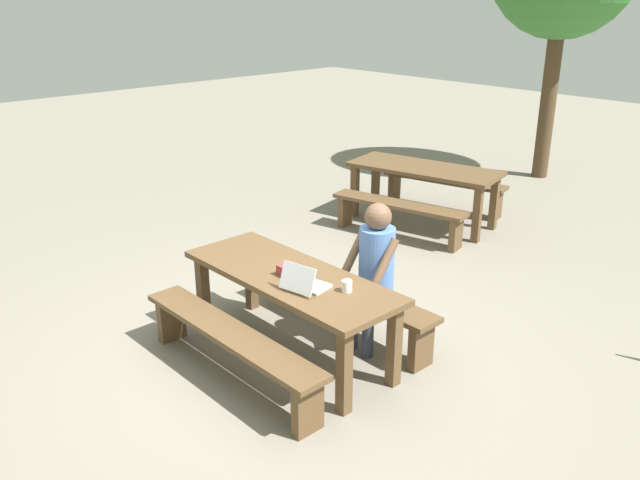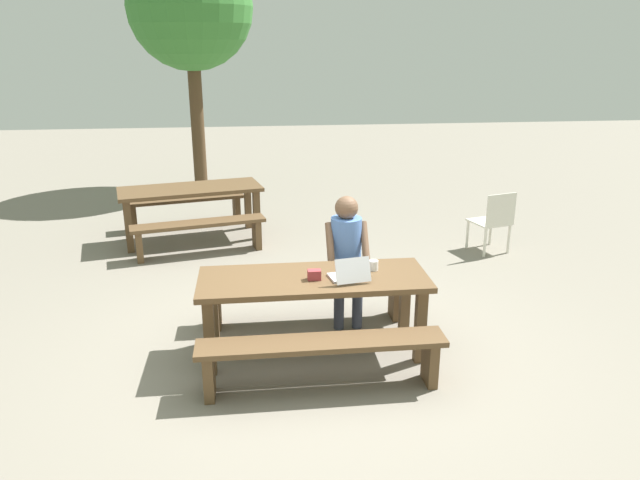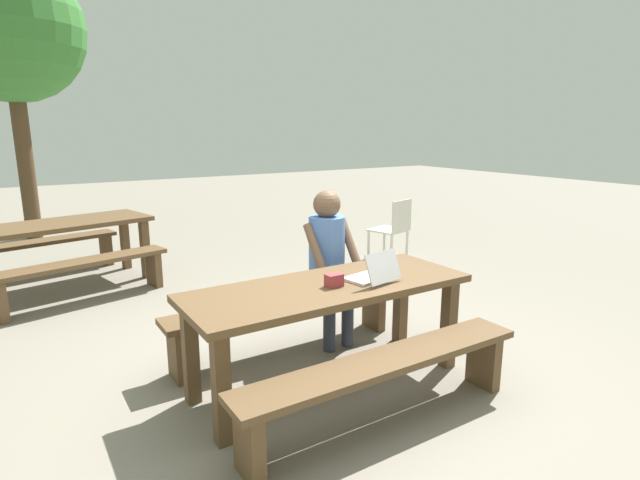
# 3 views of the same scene
# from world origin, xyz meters

# --- Properties ---
(ground_plane) EXTENTS (30.00, 30.00, 0.00)m
(ground_plane) POSITION_xyz_m (0.00, 0.00, 0.00)
(ground_plane) COLOR gray
(picnic_table_front) EXTENTS (2.00, 0.74, 0.73)m
(picnic_table_front) POSITION_xyz_m (0.00, 0.00, 0.62)
(picnic_table_front) COLOR brown
(picnic_table_front) RESTS_ON ground
(bench_near) EXTENTS (1.98, 0.30, 0.44)m
(bench_near) POSITION_xyz_m (0.00, -0.61, 0.34)
(bench_near) COLOR brown
(bench_near) RESTS_ON ground
(bench_far) EXTENTS (1.98, 0.30, 0.44)m
(bench_far) POSITION_xyz_m (0.00, 0.61, 0.34)
(bench_far) COLOR brown
(bench_far) RESTS_ON ground
(laptop) EXTENTS (0.35, 0.34, 0.22)m
(laptop) POSITION_xyz_m (0.30, -0.11, 0.79)
(laptop) COLOR silver
(laptop) RESTS_ON picnic_table_front
(small_pouch) EXTENTS (0.11, 0.08, 0.09)m
(small_pouch) POSITION_xyz_m (-0.00, -0.06, 0.78)
(small_pouch) COLOR #993338
(small_pouch) RESTS_ON picnic_table_front
(coffee_mug) EXTENTS (0.08, 0.08, 0.09)m
(coffee_mug) POSITION_xyz_m (0.55, 0.10, 0.78)
(coffee_mug) COLOR white
(coffee_mug) RESTS_ON picnic_table_front
(person_seated) EXTENTS (0.41, 0.41, 1.28)m
(person_seated) POSITION_xyz_m (0.38, 0.58, 0.75)
(person_seated) COLOR #333847
(person_seated) RESTS_ON ground
(plastic_chair) EXTENTS (0.54, 0.54, 0.83)m
(plastic_chair) POSITION_xyz_m (2.62, 2.39, 0.44)
(plastic_chair) COLOR silver
(plastic_chair) RESTS_ON ground
(picnic_table_mid) EXTENTS (2.04, 1.16, 0.75)m
(picnic_table_mid) POSITION_xyz_m (-1.35, 3.41, 0.64)
(picnic_table_mid) COLOR brown
(picnic_table_mid) RESTS_ON ground
(bench_mid_south) EXTENTS (1.75, 0.67, 0.44)m
(bench_mid_south) POSITION_xyz_m (-1.21, 2.76, 0.33)
(bench_mid_south) COLOR brown
(bench_mid_south) RESTS_ON ground
(bench_mid_north) EXTENTS (1.75, 0.67, 0.44)m
(bench_mid_north) POSITION_xyz_m (-1.50, 4.06, 0.33)
(bench_mid_north) COLOR brown
(bench_mid_north) RESTS_ON ground
(tree_left) EXTENTS (2.20, 2.20, 4.33)m
(tree_left) POSITION_xyz_m (-1.46, 6.59, 3.21)
(tree_left) COLOR #4C3823
(tree_left) RESTS_ON ground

